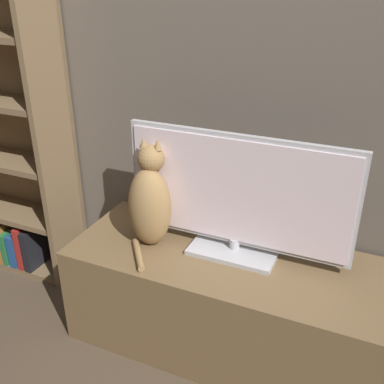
# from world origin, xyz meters

# --- Properties ---
(wall_back) EXTENTS (4.80, 0.05, 2.60)m
(wall_back) POSITION_xyz_m (0.00, 1.22, 1.30)
(wall_back) COLOR #60564C
(wall_back) RESTS_ON ground_plane
(tv_stand) EXTENTS (1.36, 0.54, 0.47)m
(tv_stand) POSITION_xyz_m (0.00, 0.91, 0.23)
(tv_stand) COLOR brown
(tv_stand) RESTS_ON ground_plane
(tv) EXTENTS (0.95, 0.22, 0.52)m
(tv) POSITION_xyz_m (0.01, 0.97, 0.73)
(tv) COLOR #B7B7BC
(tv) RESTS_ON tv_stand
(cat) EXTENTS (0.19, 0.31, 0.48)m
(cat) POSITION_xyz_m (-0.35, 0.89, 0.67)
(cat) COLOR #997547
(cat) RESTS_ON tv_stand
(bookshelf) EXTENTS (0.75, 0.28, 1.61)m
(bookshelf) POSITION_xyz_m (-1.33, 1.09, 0.70)
(bookshelf) COLOR brown
(bookshelf) RESTS_ON ground_plane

